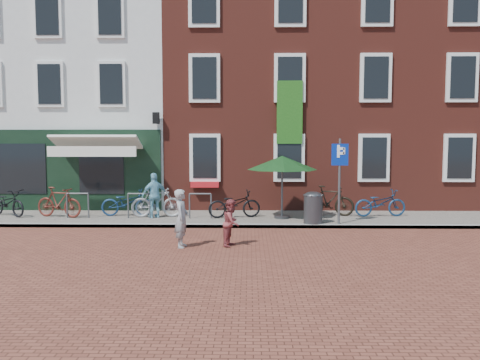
{
  "coord_description": "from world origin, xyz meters",
  "views": [
    {
      "loc": [
        2.09,
        -14.56,
        2.67
      ],
      "look_at": [
        1.8,
        0.64,
        1.4
      ],
      "focal_mm": 36.83,
      "sensor_mm": 36.0,
      "label": 1
    }
  ],
  "objects_px": {
    "woman": "(182,218)",
    "parasol": "(282,160)",
    "bicycle_5": "(329,201)",
    "bicycle_6": "(380,203)",
    "litter_bin": "(313,206)",
    "bicycle_3": "(157,202)",
    "cafe_person": "(155,195)",
    "bicycle_1": "(59,202)",
    "bicycle_4": "(234,204)",
    "parking_sign": "(340,168)",
    "bicycle_2": "(127,203)",
    "boy": "(232,223)",
    "bicycle_0": "(8,203)"
  },
  "relations": [
    {
      "from": "boy",
      "to": "bicycle_2",
      "type": "distance_m",
      "value": 5.47
    },
    {
      "from": "litter_bin",
      "to": "bicycle_6",
      "type": "bearing_deg",
      "value": 30.36
    },
    {
      "from": "woman",
      "to": "bicycle_1",
      "type": "xyz_separation_m",
      "value": [
        -4.58,
        3.93,
        -0.12
      ]
    },
    {
      "from": "woman",
      "to": "bicycle_0",
      "type": "distance_m",
      "value": 7.62
    },
    {
      "from": "bicycle_3",
      "to": "bicycle_5",
      "type": "distance_m",
      "value": 5.76
    },
    {
      "from": "bicycle_3",
      "to": "bicycle_6",
      "type": "distance_m",
      "value": 7.39
    },
    {
      "from": "parking_sign",
      "to": "bicycle_2",
      "type": "distance_m",
      "value": 7.05
    },
    {
      "from": "bicycle_6",
      "to": "cafe_person",
      "type": "bearing_deg",
      "value": 86.82
    },
    {
      "from": "boy",
      "to": "parasol",
      "type": "bearing_deg",
      "value": -4.77
    },
    {
      "from": "parking_sign",
      "to": "cafe_person",
      "type": "height_order",
      "value": "parking_sign"
    },
    {
      "from": "bicycle_1",
      "to": "bicycle_4",
      "type": "xyz_separation_m",
      "value": [
        5.76,
        0.04,
        -0.05
      ]
    },
    {
      "from": "parasol",
      "to": "bicycle_1",
      "type": "xyz_separation_m",
      "value": [
        -7.31,
        0.02,
        -1.38
      ]
    },
    {
      "from": "litter_bin",
      "to": "bicycle_6",
      "type": "distance_m",
      "value": 2.78
    },
    {
      "from": "litter_bin",
      "to": "parasol",
      "type": "relative_size",
      "value": 0.46
    },
    {
      "from": "cafe_person",
      "to": "bicycle_3",
      "type": "relative_size",
      "value": 0.88
    },
    {
      "from": "cafe_person",
      "to": "bicycle_4",
      "type": "bearing_deg",
      "value": 151.02
    },
    {
      "from": "boy",
      "to": "bicycle_0",
      "type": "relative_size",
      "value": 0.68
    },
    {
      "from": "bicycle_0",
      "to": "bicycle_6",
      "type": "xyz_separation_m",
      "value": [
        12.4,
        0.16,
        0.0
      ]
    },
    {
      "from": "parking_sign",
      "to": "bicycle_3",
      "type": "relative_size",
      "value": 1.55
    },
    {
      "from": "parasol",
      "to": "woman",
      "type": "bearing_deg",
      "value": -124.85
    },
    {
      "from": "parasol",
      "to": "bicycle_3",
      "type": "height_order",
      "value": "parasol"
    },
    {
      "from": "parasol",
      "to": "bicycle_3",
      "type": "bearing_deg",
      "value": 178.54
    },
    {
      "from": "bicycle_2",
      "to": "bicycle_4",
      "type": "height_order",
      "value": "same"
    },
    {
      "from": "parking_sign",
      "to": "woman",
      "type": "relative_size",
      "value": 1.8
    },
    {
      "from": "woman",
      "to": "bicycle_2",
      "type": "height_order",
      "value": "woman"
    },
    {
      "from": "bicycle_6",
      "to": "bicycle_1",
      "type": "bearing_deg",
      "value": 85.75
    },
    {
      "from": "bicycle_3",
      "to": "cafe_person",
      "type": "bearing_deg",
      "value": 153.52
    },
    {
      "from": "boy",
      "to": "bicycle_3",
      "type": "distance_m",
      "value": 4.64
    },
    {
      "from": "parking_sign",
      "to": "bicycle_3",
      "type": "bearing_deg",
      "value": 168.56
    },
    {
      "from": "bicycle_0",
      "to": "bicycle_6",
      "type": "bearing_deg",
      "value": -58.53
    },
    {
      "from": "bicycle_2",
      "to": "bicycle_4",
      "type": "distance_m",
      "value": 3.6
    },
    {
      "from": "bicycle_4",
      "to": "bicycle_3",
      "type": "bearing_deg",
      "value": 76.63
    },
    {
      "from": "bicycle_1",
      "to": "bicycle_4",
      "type": "bearing_deg",
      "value": -74.03
    },
    {
      "from": "woman",
      "to": "cafe_person",
      "type": "xyz_separation_m",
      "value": [
        -1.42,
        3.91,
        0.12
      ]
    },
    {
      "from": "parking_sign",
      "to": "bicycle_4",
      "type": "xyz_separation_m",
      "value": [
        -3.2,
        1.12,
        -1.25
      ]
    },
    {
      "from": "bicycle_1",
      "to": "bicycle_3",
      "type": "distance_m",
      "value": 3.2
    },
    {
      "from": "boy",
      "to": "cafe_person",
      "type": "bearing_deg",
      "value": 52.41
    },
    {
      "from": "bicycle_3",
      "to": "bicycle_4",
      "type": "xyz_separation_m",
      "value": [
        2.56,
        -0.04,
        -0.05
      ]
    },
    {
      "from": "parking_sign",
      "to": "bicycle_5",
      "type": "xyz_separation_m",
      "value": [
        -0.02,
        1.68,
        -1.2
      ]
    },
    {
      "from": "bicycle_5",
      "to": "bicycle_6",
      "type": "distance_m",
      "value": 1.67
    },
    {
      "from": "parking_sign",
      "to": "bicycle_3",
      "type": "xyz_separation_m",
      "value": [
        -5.76,
        1.16,
        -1.2
      ]
    },
    {
      "from": "woman",
      "to": "bicycle_6",
      "type": "distance_m",
      "value": 7.4
    },
    {
      "from": "litter_bin",
      "to": "bicycle_1",
      "type": "relative_size",
      "value": 0.62
    },
    {
      "from": "bicycle_1",
      "to": "bicycle_5",
      "type": "relative_size",
      "value": 1.0
    },
    {
      "from": "woman",
      "to": "parasol",
      "type": "bearing_deg",
      "value": -32.92
    },
    {
      "from": "bicycle_5",
      "to": "parking_sign",
      "type": "bearing_deg",
      "value": -159.37
    },
    {
      "from": "bicycle_0",
      "to": "bicycle_4",
      "type": "height_order",
      "value": "same"
    },
    {
      "from": "bicycle_6",
      "to": "boy",
      "type": "bearing_deg",
      "value": 124.57
    },
    {
      "from": "litter_bin",
      "to": "woman",
      "type": "bearing_deg",
      "value": -141.07
    },
    {
      "from": "bicycle_2",
      "to": "woman",
      "type": "bearing_deg",
      "value": -152.41
    }
  ]
}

